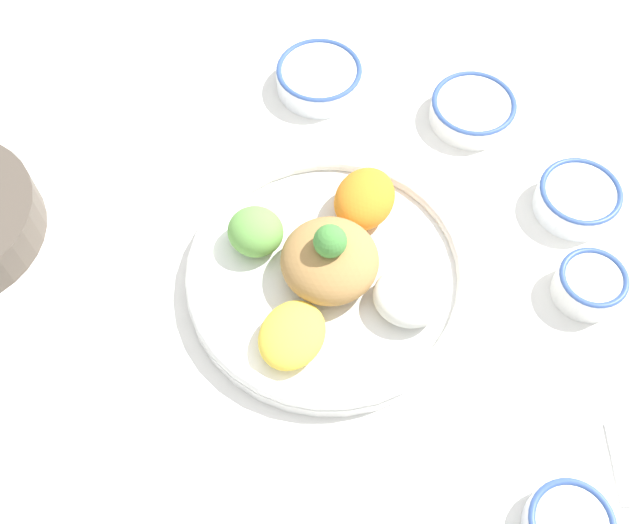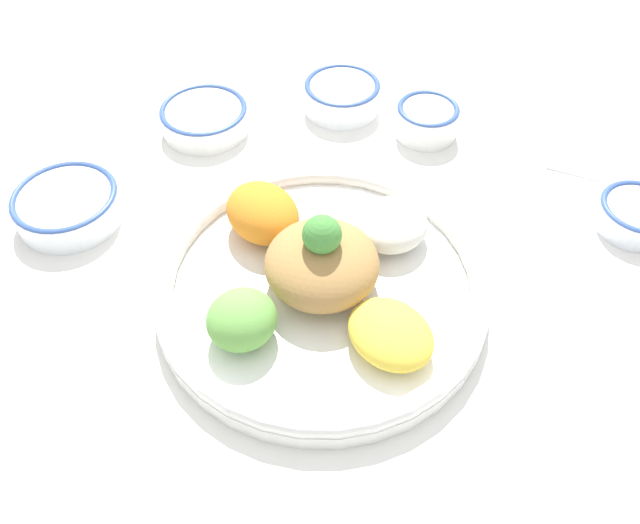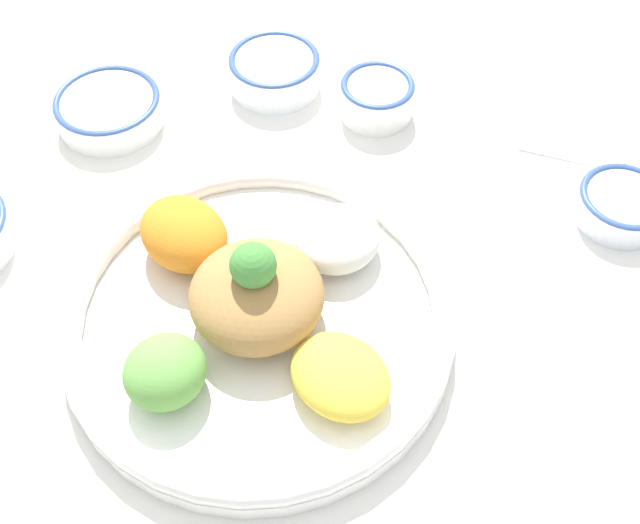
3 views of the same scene
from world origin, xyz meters
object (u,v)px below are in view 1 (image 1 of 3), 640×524
object	(u,v)px
sauce_bowl_red	(578,198)
salad_platter	(331,270)
sauce_bowl_dark	(473,109)
sauce_bowl_far	(319,77)
rice_bowl_plain	(590,284)
serving_spoon_main	(610,425)

from	to	relation	value
sauce_bowl_red	salad_platter	bearing A→B (deg)	114.04
salad_platter	sauce_bowl_red	size ratio (longest dim) A/B	3.30
sauce_bowl_dark	sauce_bowl_far	xyz separation A→B (m)	(0.04, 0.21, 0.00)
sauce_bowl_far	salad_platter	bearing A→B (deg)	-172.18
salad_platter	rice_bowl_plain	distance (m)	0.31
salad_platter	sauce_bowl_far	distance (m)	0.31
sauce_bowl_red	sauce_bowl_dark	distance (m)	0.19
sauce_bowl_red	sauce_bowl_far	world-z (taller)	sauce_bowl_red
sauce_bowl_far	serving_spoon_main	bearing A→B (deg)	-141.91
salad_platter	sauce_bowl_red	xyz separation A→B (m)	(0.13, -0.30, -0.00)
rice_bowl_plain	serving_spoon_main	distance (m)	0.17
sauce_bowl_dark	sauce_bowl_far	distance (m)	0.22
salad_platter	serving_spoon_main	size ratio (longest dim) A/B	2.53
salad_platter	rice_bowl_plain	bearing A→B (deg)	-87.97
sauce_bowl_red	rice_bowl_plain	xyz separation A→B (m)	(-0.12, -0.00, 0.00)
serving_spoon_main	sauce_bowl_red	bearing A→B (deg)	177.30
salad_platter	sauce_bowl_far	world-z (taller)	salad_platter
rice_bowl_plain	sauce_bowl_far	distance (m)	0.46
sauce_bowl_red	rice_bowl_plain	world-z (taller)	rice_bowl_plain
salad_platter	serving_spoon_main	distance (m)	0.36
rice_bowl_plain	sauce_bowl_far	world-z (taller)	rice_bowl_plain
sauce_bowl_far	sauce_bowl_red	bearing A→B (deg)	-117.04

